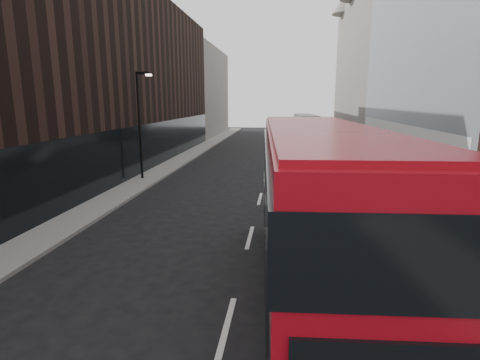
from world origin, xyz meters
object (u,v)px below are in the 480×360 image
(car_b, at_px, (284,160))
(street_lamp, at_px, (140,118))
(grey_bus, at_px, (306,126))
(red_bus, at_px, (317,206))
(car_c, at_px, (308,160))
(car_a, at_px, (288,170))

(car_b, bearing_deg, street_lamp, -140.97)
(grey_bus, bearing_deg, street_lamp, -117.53)
(red_bus, relative_size, car_c, 2.75)
(red_bus, bearing_deg, street_lamp, 122.48)
(car_a, distance_m, car_c, 4.74)
(car_c, bearing_deg, grey_bus, 86.40)
(street_lamp, relative_size, car_c, 1.64)
(street_lamp, relative_size, car_a, 1.89)
(red_bus, distance_m, grey_bus, 43.04)
(car_a, height_order, car_c, car_a)
(street_lamp, height_order, car_b, street_lamp)
(car_a, xyz_separation_m, car_b, (-0.26, 4.46, -0.01))
(car_a, bearing_deg, grey_bus, 90.89)
(street_lamp, bearing_deg, red_bus, -54.22)
(car_b, relative_size, car_c, 0.88)
(car_c, bearing_deg, red_bus, -93.97)
(grey_bus, bearing_deg, car_b, -101.37)
(street_lamp, xyz_separation_m, car_c, (11.39, 6.20, -3.56))
(red_bus, relative_size, car_b, 3.12)
(car_b, xyz_separation_m, car_c, (1.87, -0.01, -0.00))
(street_lamp, distance_m, grey_bus, 31.22)
(street_lamp, height_order, grey_bus, street_lamp)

